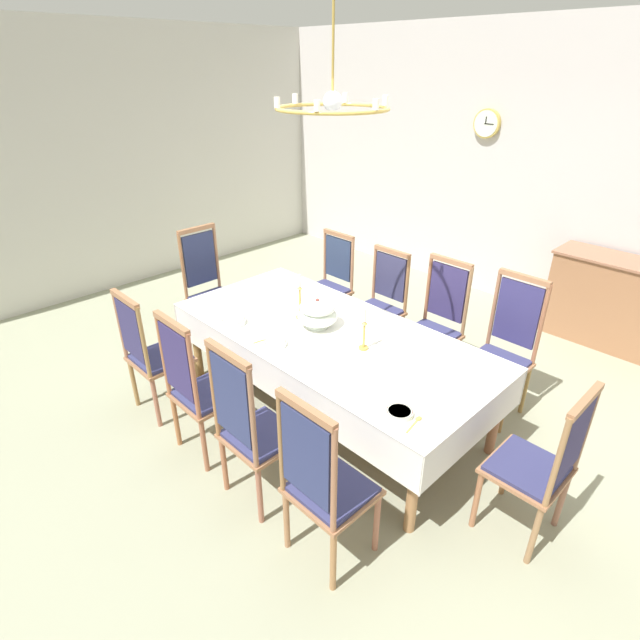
{
  "coord_description": "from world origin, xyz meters",
  "views": [
    {
      "loc": [
        2.33,
        -2.58,
        2.59
      ],
      "look_at": [
        -0.02,
        -0.28,
        0.87
      ],
      "focal_mm": 27.85,
      "sensor_mm": 36.0,
      "label": 1
    }
  ],
  "objects_px": {
    "chair_north_a": "(330,283)",
    "soup_tureen": "(318,313)",
    "dining_table": "(330,341)",
    "bowl_far_left": "(233,321)",
    "chair_south_c": "(251,426)",
    "sideboard": "(625,306)",
    "bowl_near_right": "(275,343)",
    "chair_head_west": "(209,287)",
    "chair_north_c": "(436,323)",
    "chair_head_east": "(541,463)",
    "spoon_primary": "(417,420)",
    "chandelier": "(332,107)",
    "bowl_near_left": "(399,412)",
    "spoon_secondary": "(269,338)",
    "chair_south_a": "(151,352)",
    "candlestick_east": "(364,333)",
    "chair_south_d": "(323,482)",
    "chair_north_b": "(380,303)",
    "candlestick_west": "(300,301)",
    "mounted_clock": "(487,123)",
    "chair_north_d": "(504,348)",
    "chair_south_b": "(198,386)"
  },
  "relations": [
    {
      "from": "chair_north_a",
      "to": "soup_tureen",
      "type": "height_order",
      "value": "chair_north_a"
    },
    {
      "from": "dining_table",
      "to": "bowl_far_left",
      "type": "relative_size",
      "value": 13.42
    },
    {
      "from": "chair_south_c",
      "to": "sideboard",
      "type": "height_order",
      "value": "chair_south_c"
    },
    {
      "from": "soup_tureen",
      "to": "bowl_near_right",
      "type": "height_order",
      "value": "soup_tureen"
    },
    {
      "from": "chair_head_west",
      "to": "bowl_near_right",
      "type": "xyz_separation_m",
      "value": [
        1.55,
        -0.42,
        0.17
      ]
    },
    {
      "from": "chair_south_c",
      "to": "chair_north_c",
      "type": "distance_m",
      "value": 2.01
    },
    {
      "from": "chair_head_east",
      "to": "bowl_near_right",
      "type": "relative_size",
      "value": 6.51
    },
    {
      "from": "chair_south_c",
      "to": "chair_head_west",
      "type": "relative_size",
      "value": 1.0
    },
    {
      "from": "soup_tureen",
      "to": "spoon_primary",
      "type": "bearing_deg",
      "value": -17.71
    },
    {
      "from": "chair_south_c",
      "to": "chandelier",
      "type": "xyz_separation_m",
      "value": [
        -0.31,
        1.01,
        1.75
      ]
    },
    {
      "from": "chair_head_east",
      "to": "bowl_far_left",
      "type": "bearing_deg",
      "value": 100.75
    },
    {
      "from": "chair_south_c",
      "to": "bowl_near_left",
      "type": "distance_m",
      "value": 0.91
    },
    {
      "from": "bowl_near_left",
      "to": "sideboard",
      "type": "height_order",
      "value": "sideboard"
    },
    {
      "from": "chair_north_a",
      "to": "spoon_secondary",
      "type": "height_order",
      "value": "chair_north_a"
    },
    {
      "from": "chair_head_west",
      "to": "sideboard",
      "type": "xyz_separation_m",
      "value": [
        2.99,
        2.83,
        -0.13
      ]
    },
    {
      "from": "dining_table",
      "to": "chair_head_east",
      "type": "xyz_separation_m",
      "value": [
        1.69,
        0.0,
        -0.11
      ]
    },
    {
      "from": "chair_north_c",
      "to": "bowl_far_left",
      "type": "bearing_deg",
      "value": 56.66
    },
    {
      "from": "bowl_near_right",
      "to": "spoon_secondary",
      "type": "distance_m",
      "value": 0.11
    },
    {
      "from": "bowl_far_left",
      "to": "chair_south_a",
      "type": "bearing_deg",
      "value": -122.19
    },
    {
      "from": "chair_head_west",
      "to": "chair_head_east",
      "type": "relative_size",
      "value": 1.09
    },
    {
      "from": "candlestick_east",
      "to": "spoon_primary",
      "type": "relative_size",
      "value": 1.84
    },
    {
      "from": "chair_south_a",
      "to": "bowl_near_right",
      "type": "height_order",
      "value": "chair_south_a"
    },
    {
      "from": "bowl_near_right",
      "to": "chair_south_d",
      "type": "bearing_deg",
      "value": -28.07
    },
    {
      "from": "chair_south_d",
      "to": "soup_tureen",
      "type": "distance_m",
      "value": 1.5
    },
    {
      "from": "bowl_near_left",
      "to": "dining_table",
      "type": "bearing_deg",
      "value": 156.98
    },
    {
      "from": "chair_north_b",
      "to": "bowl_far_left",
      "type": "bearing_deg",
      "value": 77.03
    },
    {
      "from": "candlestick_west",
      "to": "bowl_near_left",
      "type": "height_order",
      "value": "candlestick_west"
    },
    {
      "from": "mounted_clock",
      "to": "chair_north_d",
      "type": "bearing_deg",
      "value": -53.39
    },
    {
      "from": "bowl_near_left",
      "to": "bowl_near_right",
      "type": "height_order",
      "value": "bowl_near_right"
    },
    {
      "from": "candlestick_west",
      "to": "mounted_clock",
      "type": "xyz_separation_m",
      "value": [
        -0.25,
        3.08,
        1.08
      ]
    },
    {
      "from": "chair_south_b",
      "to": "chair_north_b",
      "type": "bearing_deg",
      "value": 90.0
    },
    {
      "from": "chair_south_a",
      "to": "bowl_near_left",
      "type": "bearing_deg",
      "value": 16.3
    },
    {
      "from": "mounted_clock",
      "to": "chair_north_b",
      "type": "bearing_deg",
      "value": -82.15
    },
    {
      "from": "chair_head_west",
      "to": "candlestick_west",
      "type": "bearing_deg",
      "value": 90.0
    },
    {
      "from": "chair_south_c",
      "to": "spoon_primary",
      "type": "distance_m",
      "value": 1.01
    },
    {
      "from": "bowl_near_right",
      "to": "chair_north_b",
      "type": "bearing_deg",
      "value": 96.53
    },
    {
      "from": "dining_table",
      "to": "sideboard",
      "type": "height_order",
      "value": "sideboard"
    },
    {
      "from": "chair_south_c",
      "to": "chair_head_east",
      "type": "bearing_deg",
      "value": 36.04
    },
    {
      "from": "bowl_far_left",
      "to": "spoon_primary",
      "type": "distance_m",
      "value": 1.74
    },
    {
      "from": "chair_north_d",
      "to": "chair_south_c",
      "type": "bearing_deg",
      "value": 72.58
    },
    {
      "from": "chair_north_c",
      "to": "chair_north_b",
      "type": "bearing_deg",
      "value": 0.43
    },
    {
      "from": "chair_north_d",
      "to": "sideboard",
      "type": "relative_size",
      "value": 0.81
    },
    {
      "from": "chair_north_c",
      "to": "soup_tureen",
      "type": "xyz_separation_m",
      "value": [
        -0.45,
        -1.0,
        0.29
      ]
    },
    {
      "from": "soup_tureen",
      "to": "bowl_far_left",
      "type": "bearing_deg",
      "value": -138.58
    },
    {
      "from": "candlestick_east",
      "to": "spoon_secondary",
      "type": "xyz_separation_m",
      "value": [
        -0.59,
        -0.4,
        -0.12
      ]
    },
    {
      "from": "soup_tureen",
      "to": "bowl_far_left",
      "type": "distance_m",
      "value": 0.68
    },
    {
      "from": "chair_north_d",
      "to": "soup_tureen",
      "type": "bearing_deg",
      "value": 42.94
    },
    {
      "from": "chair_head_east",
      "to": "bowl_far_left",
      "type": "relative_size",
      "value": 5.64
    },
    {
      "from": "bowl_near_left",
      "to": "bowl_near_right",
      "type": "xyz_separation_m",
      "value": [
        -1.14,
        -0.0,
        0.0
      ]
    },
    {
      "from": "spoon_primary",
      "to": "chair_north_a",
      "type": "bearing_deg",
      "value": 136.55
    }
  ]
}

